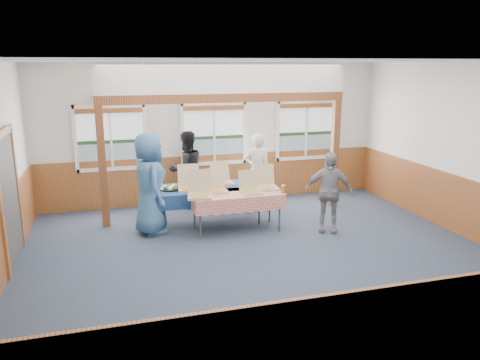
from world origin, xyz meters
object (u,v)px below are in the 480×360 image
(table_right, at_px, (237,196))
(man_blue, at_px, (150,184))
(table_left, at_px, (208,189))
(woman_white, at_px, (257,170))
(woman_black, at_px, (187,170))
(person_grey, at_px, (328,192))

(table_right, height_order, man_blue, man_blue)
(table_left, height_order, woman_white, woman_white)
(woman_black, distance_m, man_blue, 1.74)
(woman_white, relative_size, person_grey, 1.07)
(woman_white, relative_size, man_blue, 0.86)
(table_right, bearing_deg, woman_white, 40.15)
(woman_black, distance_m, person_grey, 3.29)
(table_left, bearing_deg, man_blue, 171.72)
(table_left, height_order, table_right, same)
(woman_black, relative_size, man_blue, 0.89)
(man_blue, xyz_separation_m, person_grey, (3.29, -0.85, -0.19))
(table_right, bearing_deg, table_left, 108.35)
(table_left, height_order, man_blue, man_blue)
(man_blue, relative_size, person_grey, 1.24)
(woman_black, xyz_separation_m, man_blue, (-0.94, -1.45, 0.10))
(woman_white, height_order, person_grey, woman_white)
(table_left, distance_m, woman_white, 1.59)
(woman_white, bearing_deg, table_left, 36.33)
(woman_white, distance_m, woman_black, 1.58)
(woman_white, bearing_deg, table_right, 61.84)
(table_right, height_order, woman_white, woman_white)
(table_right, relative_size, woman_black, 1.09)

